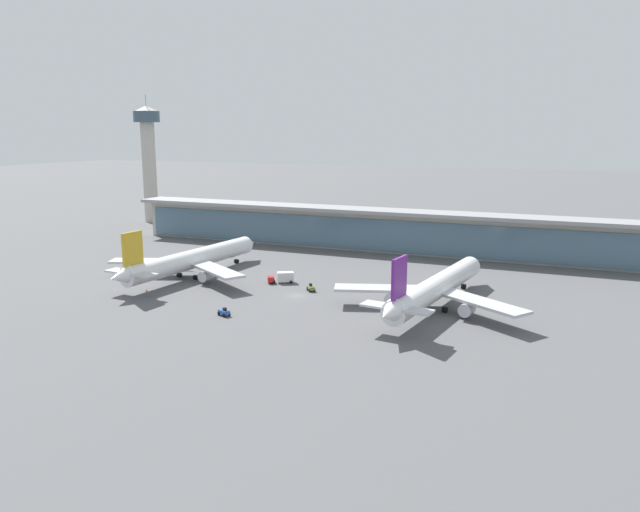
% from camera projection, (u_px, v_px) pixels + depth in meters
% --- Properties ---
extents(ground_plane, '(1200.00, 1200.00, 0.00)m').
position_uv_depth(ground_plane, '(297.00, 296.00, 159.93)').
color(ground_plane, '#515154').
extents(airliner_left_stand, '(48.04, 62.79, 16.71)m').
position_uv_depth(airliner_left_stand, '(190.00, 260.00, 179.03)').
color(airliner_left_stand, white).
rests_on(airliner_left_stand, ground).
extents(airliner_centre_stand, '(47.84, 62.71, 16.71)m').
position_uv_depth(airliner_centre_stand, '(435.00, 288.00, 146.94)').
color(airliner_centre_stand, white).
rests_on(airliner_centre_stand, ground).
extents(service_truck_near_nose_yellow, '(6.46, 4.80, 2.70)m').
position_uv_depth(service_truck_near_nose_yellow, '(177.00, 268.00, 188.72)').
color(service_truck_near_nose_yellow, yellow).
rests_on(service_truck_near_nose_yellow, ground).
extents(service_truck_under_wing_olive, '(3.14, 3.29, 2.05)m').
position_uv_depth(service_truck_under_wing_olive, '(311.00, 288.00, 164.39)').
color(service_truck_under_wing_olive, olive).
rests_on(service_truck_under_wing_olive, ground).
extents(service_truck_mid_apron_red, '(7.45, 5.70, 3.10)m').
position_uv_depth(service_truck_mid_apron_red, '(283.00, 277.00, 173.05)').
color(service_truck_mid_apron_red, '#B21E1E').
rests_on(service_truck_mid_apron_red, ground).
extents(service_truck_by_tail_blue, '(3.29, 2.65, 2.05)m').
position_uv_depth(service_truck_by_tail_blue, '(224.00, 312.00, 142.28)').
color(service_truck_by_tail_blue, '#234C9E').
rests_on(service_truck_by_tail_blue, ground).
extents(terminal_building, '(193.83, 12.80, 15.20)m').
position_uv_depth(terminal_building, '(376.00, 229.00, 219.01)').
color(terminal_building, '#B2ADA3').
rests_on(terminal_building, ground).
extents(control_tower, '(12.00, 12.00, 58.69)m').
position_uv_depth(control_tower, '(148.00, 153.00, 285.16)').
color(control_tower, '#B2ADA3').
rests_on(control_tower, ground).
extents(safety_cone_alpha, '(0.62, 0.62, 0.70)m').
position_uv_depth(safety_cone_alpha, '(146.00, 290.00, 164.16)').
color(safety_cone_alpha, orange).
rests_on(safety_cone_alpha, ground).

